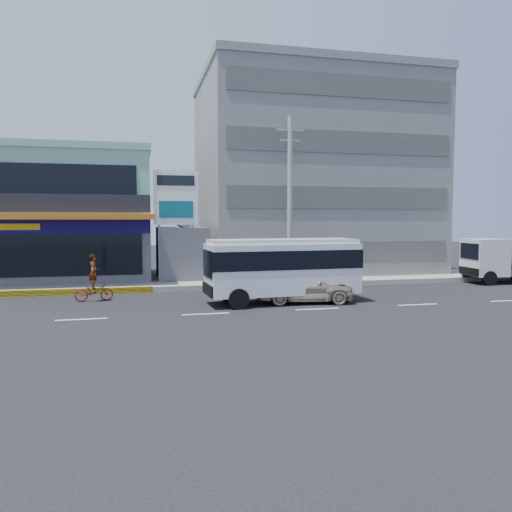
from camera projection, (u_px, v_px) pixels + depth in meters
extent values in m
plane|color=black|center=(206.00, 314.00, 21.08)|extent=(120.00, 120.00, 0.00)
cube|color=gray|center=(264.00, 281.00, 31.45)|extent=(70.00, 5.00, 0.30)
cube|color=#4C4B51|center=(55.00, 250.00, 32.67)|extent=(12.00, 10.00, 4.00)
cube|color=#86BEA8|center=(54.00, 189.00, 32.38)|extent=(12.00, 10.00, 4.00)
cube|color=#BD6616|center=(37.00, 217.00, 26.89)|extent=(12.40, 1.80, 0.30)
cube|color=#110C59|center=(40.00, 227.00, 27.65)|extent=(12.00, 0.12, 0.80)
cube|color=black|center=(41.00, 254.00, 27.79)|extent=(11.00, 0.06, 2.60)
cube|color=gray|center=(311.00, 180.00, 37.45)|extent=(16.00, 12.00, 14.00)
cube|color=#4C4B51|center=(181.00, 254.00, 32.60)|extent=(3.00, 6.00, 3.50)
cylinder|color=slate|center=(182.00, 226.00, 31.50)|extent=(1.50, 1.50, 0.15)
cylinder|color=gray|center=(159.00, 232.00, 29.43)|extent=(0.16, 0.16, 6.50)
cylinder|color=gray|center=(193.00, 232.00, 29.89)|extent=(0.16, 0.16, 6.50)
cube|color=white|center=(176.00, 198.00, 29.51)|extent=(2.60, 0.18, 3.20)
cylinder|color=#999993|center=(290.00, 202.00, 29.29)|extent=(0.30, 0.30, 10.00)
cube|color=#999993|center=(290.00, 130.00, 28.99)|extent=(1.60, 0.12, 0.12)
cube|color=#999993|center=(290.00, 140.00, 29.03)|extent=(1.20, 0.10, 0.10)
cube|color=silver|center=(283.00, 268.00, 23.88)|extent=(7.38, 2.69, 2.38)
cube|color=black|center=(283.00, 259.00, 23.85)|extent=(7.43, 2.74, 0.88)
cube|color=silver|center=(283.00, 241.00, 23.79)|extent=(7.16, 2.47, 0.21)
cylinder|color=black|center=(239.00, 299.00, 22.16)|extent=(0.95, 0.34, 0.93)
cylinder|color=black|center=(227.00, 292.00, 24.34)|extent=(0.95, 0.34, 0.93)
cylinder|color=black|center=(340.00, 294.00, 23.59)|extent=(0.95, 0.34, 0.93)
cylinder|color=black|center=(321.00, 288.00, 25.77)|extent=(0.95, 0.34, 0.93)
imported|color=beige|center=(304.00, 286.00, 23.91)|extent=(4.97, 2.59, 1.61)
cube|color=silver|center=(485.00, 257.00, 31.23)|extent=(2.24, 2.24, 2.31)
cylinder|color=black|center=(489.00, 278.00, 30.25)|extent=(0.90, 0.31, 0.89)
cylinder|color=black|center=(469.00, 275.00, 32.26)|extent=(0.90, 0.31, 0.89)
imported|color=maroon|center=(94.00, 292.00, 24.41)|extent=(1.87, 0.85, 0.95)
imported|color=#66594C|center=(94.00, 272.00, 24.34)|extent=(0.49, 0.68, 1.73)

